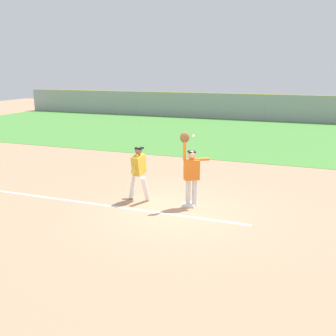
{
  "coord_description": "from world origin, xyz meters",
  "views": [
    {
      "loc": [
        3.49,
        -10.04,
        4.03
      ],
      "look_at": [
        -0.54,
        0.79,
        1.05
      ],
      "focal_mm": 41.16,
      "sensor_mm": 36.0,
      "label": 1
    }
  ],
  "objects": [
    {
      "name": "parked_car_tan",
      "position": [
        -0.04,
        24.71,
        0.67
      ],
      "size": [
        4.5,
        2.32,
        1.25
      ],
      "rotation": [
        0.0,
        0.0,
        -0.06
      ],
      "color": "tan",
      "rests_on": "ground_plane"
    },
    {
      "name": "parked_car_red",
      "position": [
        4.19,
        24.76,
        0.67
      ],
      "size": [
        4.55,
        2.42,
        1.25
      ],
      "rotation": [
        0.0,
        0.0,
        -0.09
      ],
      "color": "#B21E1E",
      "rests_on": "ground_plane"
    },
    {
      "name": "ground_plane",
      "position": [
        0.0,
        0.0,
        0.0
      ],
      "size": [
        68.7,
        68.7,
        0.0
      ],
      "primitive_type": "plane",
      "color": "tan"
    },
    {
      "name": "runner",
      "position": [
        -1.4,
        0.49,
        1.0
      ],
      "size": [
        0.74,
        0.85,
        1.72
      ],
      "rotation": [
        0.0,
        0.0,
        -0.13
      ],
      "color": "white",
      "rests_on": "ground_plane"
    },
    {
      "name": "first_base",
      "position": [
        0.26,
        0.55,
        0.04
      ],
      "size": [
        0.38,
        0.38,
        0.08
      ],
      "primitive_type": "cube",
      "rotation": [
        0.0,
        0.0,
        -0.01
      ],
      "color": "white",
      "rests_on": "ground_plane"
    },
    {
      "name": "parked_car_silver",
      "position": [
        -5.19,
        24.52,
        0.67
      ],
      "size": [
        4.52,
        2.35,
        1.25
      ],
      "rotation": [
        0.0,
        0.0,
        0.07
      ],
      "color": "#B7B7BC",
      "rests_on": "ground_plane"
    },
    {
      "name": "outfield_fence",
      "position": [
        0.0,
        21.61,
        1.04
      ],
      "size": [
        45.09,
        0.08,
        2.09
      ],
      "color": "#93999E",
      "rests_on": "ground_plane"
    },
    {
      "name": "outfield_grass",
      "position": [
        0.0,
        14.15,
        0.01
      ],
      "size": [
        45.01,
        14.91,
        0.01
      ],
      "primitive_type": "cube",
      "color": "#478438",
      "rests_on": "ground_plane"
    },
    {
      "name": "chalk_foul_line",
      "position": [
        -3.74,
        -0.35,
        0.0
      ],
      "size": [
        12.0,
        0.15,
        0.01
      ],
      "primitive_type": "cube",
      "rotation": [
        0.0,
        0.0,
        -0.0
      ],
      "color": "white",
      "rests_on": "ground_plane"
    },
    {
      "name": "baseball",
      "position": [
        0.28,
        0.74,
        2.11
      ],
      "size": [
        0.07,
        0.07,
        0.07
      ],
      "primitive_type": "sphere",
      "color": "white"
    },
    {
      "name": "fielder",
      "position": [
        0.3,
        0.48,
        1.12
      ],
      "size": [
        0.82,
        0.56,
        2.28
      ],
      "rotation": [
        0.0,
        0.0,
        2.11
      ],
      "color": "silver",
      "rests_on": "ground_plane"
    }
  ]
}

